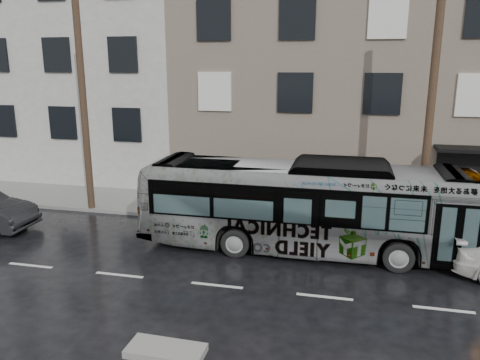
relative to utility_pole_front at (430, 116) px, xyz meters
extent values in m
plane|color=black|center=(-6.50, -3.30, -4.65)|extent=(120.00, 120.00, 0.00)
cube|color=gray|center=(-6.50, 1.60, -4.58)|extent=(90.00, 3.60, 0.15)
cube|color=#77695B|center=(-1.50, 9.40, 0.85)|extent=(20.00, 12.00, 11.00)
cube|color=beige|center=(-24.50, 10.90, 3.35)|extent=(26.00, 15.00, 16.00)
cylinder|color=#483524|center=(0.00, 0.00, 0.00)|extent=(0.30, 0.30, 9.00)
cylinder|color=#483524|center=(-14.00, 0.00, 0.00)|extent=(0.30, 0.30, 9.00)
cylinder|color=slate|center=(1.10, 0.00, -3.30)|extent=(0.06, 0.06, 2.40)
imported|color=#B2B2B2|center=(-4.20, -2.38, -3.02)|extent=(11.73, 2.77, 3.27)
cube|color=#A9A6A0|center=(-6.72, -9.37, -4.56)|extent=(1.82, 0.84, 0.18)
camera|label=1|loc=(-2.95, -18.21, 1.87)|focal=35.00mm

